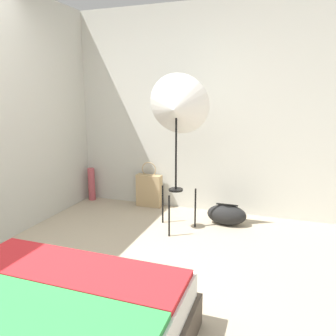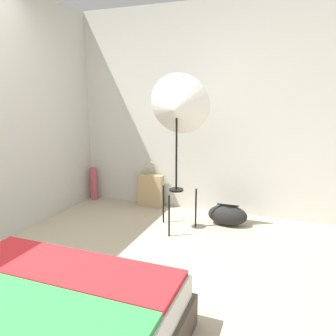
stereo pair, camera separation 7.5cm
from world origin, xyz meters
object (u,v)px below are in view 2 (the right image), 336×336
photo_umbrella (177,108)px  duffel_bag (227,215)px  tote_bag (151,190)px  paper_roll (94,184)px

photo_umbrella → duffel_bag: size_ratio=3.76×
duffel_bag → photo_umbrella: bearing=-149.9°
photo_umbrella → duffel_bag: (0.53, 0.31, -1.24)m
photo_umbrella → tote_bag: photo_umbrella is taller
tote_bag → paper_roll: tote_bag is taller
paper_roll → tote_bag: bearing=0.8°
paper_roll → duffel_bag: bearing=-8.5°
tote_bag → photo_umbrella: bearing=-47.0°
tote_bag → duffel_bag: (1.11, -0.31, -0.11)m
photo_umbrella → duffel_bag: bearing=30.1°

